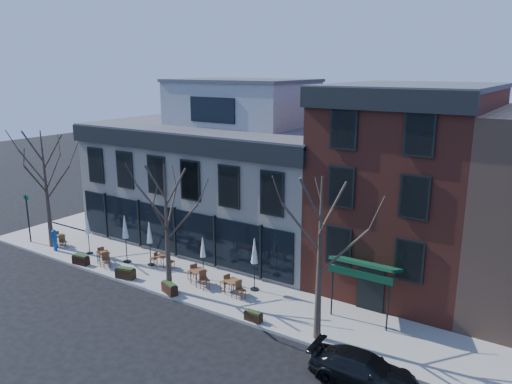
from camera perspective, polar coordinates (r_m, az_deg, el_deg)
The scene contains 25 objects.
ground at distance 32.85m, azimuth -9.01°, elevation -7.58°, with size 120.00×120.00×0.00m, color black.
sidewalk_front at distance 29.34m, azimuth -7.11°, elevation -10.08°, with size 33.50×4.70×0.15m, color gray.
sidewalk_side at distance 44.47m, azimuth -14.56°, elevation -1.96°, with size 4.50×12.00×0.15m, color gray.
corner_building at distance 35.17m, azimuth -3.66°, elevation 2.07°, with size 18.39×10.39×11.10m.
red_brick_building at distance 29.13m, azimuth 16.95°, elevation 0.78°, with size 8.20×11.78×11.18m.
tree_corner at distance 35.90m, azimuth -22.86°, elevation 0.44°, with size 3.93×3.98×7.92m.
tree_mid at distance 26.96m, azimuth -10.16°, elevation -3.95°, with size 3.50×3.55×7.04m.
tree_right at distance 21.96m, azimuth 7.29°, elevation -7.45°, with size 3.72×3.77×7.48m.
sign_pole at distance 37.93m, azimuth -24.62°, elevation -2.45°, with size 0.50×0.10×3.40m.
parked_sedan at distance 20.98m, azimuth 12.18°, elevation -19.24°, with size 1.75×4.30×1.25m, color black.
call_box at distance 35.79m, azimuth -22.03°, elevation -5.02°, with size 0.30×0.30×1.51m.
cafe_set_0 at distance 36.73m, azimuth -21.56°, elevation -5.04°, with size 1.78×0.83×0.91m.
cafe_set_2 at distance 32.49m, azimuth -17.05°, elevation -7.08°, with size 1.84×1.18×0.96m.
cafe_set_3 at distance 31.28m, azimuth -10.68°, elevation -7.61°, with size 1.70×0.78×0.87m.
cafe_set_4 at distance 28.55m, azimuth -6.62°, elevation -9.45°, with size 2.00×1.17×1.03m.
cafe_set_5 at distance 27.22m, azimuth -2.69°, elevation -10.64°, with size 1.92×0.95×0.98m.
umbrella_0 at distance 34.15m, azimuth -18.70°, elevation -3.76°, with size 0.42×0.42×2.62m.
umbrella_1 at distance 31.91m, azimuth -14.74°, elevation -4.16°, with size 0.49×0.49×3.04m.
umbrella_2 at distance 31.14m, azimuth -12.09°, elevation -4.82°, with size 0.44×0.44×2.78m.
umbrella_3 at distance 28.83m, azimuth -6.09°, elevation -6.54°, with size 0.40×0.40×2.50m.
umbrella_4 at distance 27.10m, azimuth -0.18°, elevation -7.08°, with size 0.48×0.48×2.98m.
planter_0 at distance 32.99m, azimuth -19.39°, elevation -7.30°, with size 1.14×0.57×0.61m.
planter_1 at distance 30.18m, azimuth -14.69°, elevation -8.94°, with size 1.22×0.72×0.64m.
planter_2 at distance 27.79m, azimuth -9.85°, elevation -10.76°, with size 1.18×0.77×0.62m.
planter_3 at distance 24.73m, azimuth -0.31°, elevation -14.00°, with size 0.89×0.36×0.50m.
Camera 1 is at (20.88, -22.32, 12.06)m, focal length 35.00 mm.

